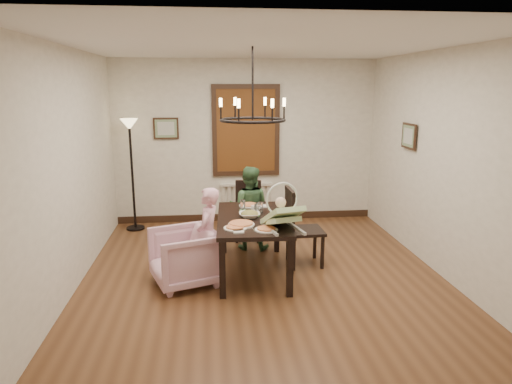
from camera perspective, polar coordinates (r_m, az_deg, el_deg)
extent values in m
cube|color=brown|center=(5.89, 0.86, -10.40)|extent=(4.50, 5.00, 0.01)
cube|color=white|center=(5.42, 0.97, 17.89)|extent=(4.50, 5.00, 0.01)
cube|color=silver|center=(7.94, -1.28, 6.27)|extent=(4.50, 0.01, 2.80)
cube|color=silver|center=(5.67, -22.31, 2.49)|extent=(0.01, 5.00, 2.80)
cube|color=silver|center=(6.17, 22.17, 3.30)|extent=(0.01, 5.00, 2.80)
cube|color=black|center=(5.76, -0.40, -3.41)|extent=(0.96, 1.61, 0.05)
cube|color=black|center=(5.19, -4.23, -9.65)|extent=(0.07, 0.07, 0.69)
cube|color=black|center=(6.55, -4.06, -4.74)|extent=(0.07, 0.07, 0.69)
cube|color=black|center=(5.23, 4.26, -9.46)|extent=(0.07, 0.07, 0.69)
cube|color=black|center=(6.59, 2.61, -4.62)|extent=(0.07, 0.07, 0.69)
imported|color=#D9A6BE|center=(5.61, -8.96, -8.03)|extent=(0.95, 0.94, 0.68)
imported|color=#DE9DB0|center=(5.60, -5.96, -6.38)|extent=(0.32, 0.41, 0.98)
imported|color=#395F38|center=(6.68, -0.88, -2.88)|extent=(0.57, 0.49, 1.02)
imported|color=white|center=(5.73, -0.81, -2.83)|extent=(0.32, 0.32, 0.08)
cylinder|color=tan|center=(5.41, -1.85, -4.02)|extent=(0.31, 0.31, 0.04)
cylinder|color=silver|center=(5.83, 0.15, -2.18)|extent=(0.07, 0.07, 0.15)
cube|color=#5F3013|center=(7.88, -1.27, 7.67)|extent=(1.00, 0.03, 1.40)
cube|color=black|center=(7.89, -11.18, 7.80)|extent=(0.42, 0.03, 0.36)
cube|color=black|center=(6.92, 18.58, 6.65)|extent=(0.03, 0.42, 0.36)
torus|color=black|center=(5.53, -0.42, 8.98)|extent=(0.80, 0.80, 0.04)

